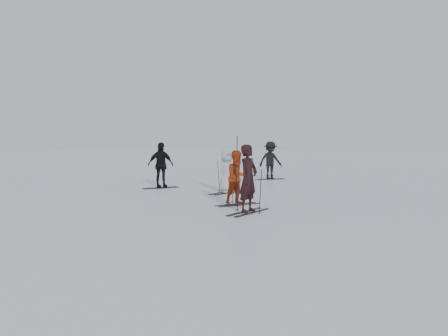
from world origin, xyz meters
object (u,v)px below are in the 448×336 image
Objects in this scene: skier_uphill_left at (161,166)px; skier_uphill_far at (270,161)px; skier_near_dark at (248,179)px; skier_red at (238,178)px; skier_grey at (226,172)px; piste_marker at (237,156)px.

skier_uphill_left is 6.57m from skier_uphill_far.
skier_near_dark is 1.12× the size of skier_red.
skier_near_dark reaches higher than skier_uphill_left.
skier_grey is 3.31m from skier_uphill_left.
skier_red is at bearing -57.87° from piste_marker.
skier_near_dark is 1.18× the size of skier_grey.
skier_uphill_left is (-5.33, 2.18, 0.11)m from skier_red.
skier_near_dark is 0.86× the size of piste_marker.
skier_red is (-1.04, 1.09, -0.11)m from skier_near_dark.
skier_near_dark is at bearing -132.63° from skier_grey.
skier_uphill_far is (-4.25, 9.49, -0.00)m from skier_near_dark.
skier_red is at bearing -133.79° from skier_grey.
skier_uphill_far is (2.12, 6.22, -0.00)m from skier_uphill_left.
skier_uphill_left is at bearing 92.93° from skier_red.
skier_grey is (-2.02, 2.39, -0.04)m from skier_red.
skier_grey is 6.13m from skier_uphill_far.
skier_uphill_left is (-6.37, 3.27, -0.00)m from skier_near_dark.
skier_near_dark is at bearing -90.59° from skier_uphill_left.
skier_near_dark is 4.63m from skier_grey.
skier_grey is (-3.07, 3.47, -0.15)m from skier_near_dark.
skier_uphill_left is 1.00× the size of skier_uphill_far.
skier_near_dark is 12.99m from piste_marker.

